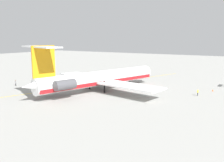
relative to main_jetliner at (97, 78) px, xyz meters
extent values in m
plane|color=#9E9E99|center=(-0.01, -12.47, -3.61)|extent=(329.72, 329.72, 0.00)
cylinder|color=white|center=(-1.23, 0.35, -0.06)|extent=(39.65, 15.02, 4.27)
cone|color=white|center=(-20.47, 5.81, -0.06)|extent=(5.39, 5.15, 4.10)
cone|color=white|center=(18.01, -5.11, 0.33)|extent=(6.98, 5.19, 3.63)
cube|color=#B2191E|center=(-1.23, 0.35, -1.02)|extent=(38.82, 14.86, 0.94)
cube|color=white|center=(-5.09, -10.01, -0.80)|extent=(12.80, 18.98, 0.43)
cube|color=white|center=(0.92, 11.20, -0.80)|extent=(9.61, 18.66, 0.43)
cylinder|color=#515156|center=(11.09, -6.71, 0.26)|extent=(5.81, 3.84, 2.47)
cube|color=white|center=(11.29, -6.00, 0.26)|extent=(3.45, 2.18, 0.51)
cylinder|color=#515156|center=(12.96, -0.11, 0.26)|extent=(5.81, 3.84, 2.47)
cube|color=white|center=(12.76, -0.82, 0.26)|extent=(3.45, 2.18, 0.51)
cube|color=orange|center=(15.45, -4.38, 5.86)|extent=(5.68, 1.99, 7.56)
cube|color=white|center=(14.94, -7.80, 9.33)|extent=(5.55, 7.08, 0.30)
cube|color=white|center=(16.81, -1.21, 9.33)|extent=(5.55, 7.08, 0.30)
cylinder|color=black|center=(-12.99, 3.68, -1.99)|extent=(0.47, 0.47, 3.24)
cylinder|color=black|center=(-0.88, -3.30, -1.99)|extent=(0.47, 0.47, 3.24)
cylinder|color=black|center=(0.99, 3.27, -1.99)|extent=(0.47, 0.47, 3.24)
cylinder|color=black|center=(-20.44, -18.89, -3.18)|extent=(0.11, 0.11, 0.86)
cylinder|color=black|center=(-20.59, -18.90, -3.18)|extent=(0.11, 0.11, 0.86)
cylinder|color=#191E4C|center=(-20.51, -18.89, -2.41)|extent=(0.29, 0.29, 0.68)
sphere|color=brown|center=(-20.51, -18.89, -1.94)|extent=(0.27, 0.27, 0.27)
cylinder|color=#191E4C|center=(-20.33, -18.88, -2.38)|extent=(0.08, 0.08, 0.58)
cylinder|color=#191E4C|center=(-20.70, -18.91, -2.38)|extent=(0.08, 0.08, 0.58)
cylinder|color=black|center=(7.53, -26.45, -3.18)|extent=(0.11, 0.11, 0.86)
cylinder|color=black|center=(7.39, -26.39, -3.18)|extent=(0.11, 0.11, 0.86)
cylinder|color=gray|center=(7.46, -26.42, -2.42)|extent=(0.29, 0.29, 0.68)
sphere|color=brown|center=(7.46, -26.42, -1.94)|extent=(0.27, 0.27, 0.27)
cylinder|color=gray|center=(7.63, -26.49, -2.38)|extent=(0.08, 0.08, 0.58)
cylinder|color=gray|center=(7.28, -26.34, -2.38)|extent=(0.08, 0.08, 0.58)
cylinder|color=black|center=(-29.18, -10.41, -3.19)|extent=(0.10, 0.10, 0.84)
cylinder|color=black|center=(-29.15, -10.26, -3.19)|extent=(0.10, 0.10, 0.84)
cylinder|color=gray|center=(-29.17, -10.33, -2.43)|extent=(0.28, 0.28, 0.67)
sphere|color=tan|center=(-29.17, -10.33, -1.97)|extent=(0.26, 0.26, 0.26)
cylinder|color=gray|center=(-29.20, -10.52, -2.40)|extent=(0.08, 0.08, 0.57)
cylinder|color=gray|center=(-29.13, -10.15, -2.40)|extent=(0.08, 0.08, 0.57)
cylinder|color=black|center=(-9.13, 25.95, -3.19)|extent=(0.10, 0.10, 0.84)
cylinder|color=black|center=(-9.27, 26.00, -3.19)|extent=(0.10, 0.10, 0.84)
cylinder|color=yellow|center=(-9.20, 25.97, -2.44)|extent=(0.28, 0.28, 0.66)
sphere|color=#DBB28E|center=(-9.20, 25.97, -1.98)|extent=(0.26, 0.26, 0.26)
cylinder|color=yellow|center=(-9.03, 25.91, -2.41)|extent=(0.08, 0.08, 0.56)
cylinder|color=yellow|center=(-9.37, 26.04, -2.41)|extent=(0.08, 0.08, 0.56)
cone|color=#EA590F|center=(-27.93, -5.54, -3.34)|extent=(0.40, 0.40, 0.55)
cone|color=#EA590F|center=(-17.26, 28.25, -3.34)|extent=(0.40, 0.40, 0.55)
cube|color=gold|center=(-1.23, -8.54, -3.61)|extent=(90.22, 33.56, 0.01)
camera|label=1|loc=(56.09, 40.45, 11.39)|focal=39.43mm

